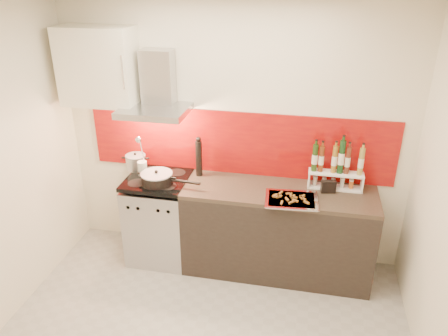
% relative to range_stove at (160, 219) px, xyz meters
% --- Properties ---
extents(ceiling, '(3.40, 2.80, 0.02)m').
position_rel_range_stove_xyz_m(ceiling, '(0.70, -1.10, 2.16)').
color(ceiling, white).
rests_on(ceiling, back_wall).
extents(back_wall, '(3.40, 0.02, 2.60)m').
position_rel_range_stove_xyz_m(back_wall, '(0.70, 0.30, 0.86)').
color(back_wall, silver).
rests_on(back_wall, ground).
extents(backsplash, '(3.00, 0.02, 0.64)m').
position_rel_range_stove_xyz_m(backsplash, '(0.75, 0.29, 0.78)').
color(backsplash, maroon).
rests_on(backsplash, back_wall).
extents(range_stove, '(0.60, 0.60, 0.91)m').
position_rel_range_stove_xyz_m(range_stove, '(0.00, 0.00, 0.00)').
color(range_stove, '#B7B7BA').
rests_on(range_stove, ground).
extents(counter, '(1.80, 0.60, 0.90)m').
position_rel_range_stove_xyz_m(counter, '(1.20, 0.00, 0.01)').
color(counter, black).
rests_on(counter, ground).
extents(range_hood, '(0.62, 0.50, 0.61)m').
position_rel_range_stove_xyz_m(range_hood, '(0.00, 0.14, 1.30)').
color(range_hood, '#B7B7BA').
rests_on(range_hood, back_wall).
extents(upper_cabinet, '(0.70, 0.35, 0.72)m').
position_rel_range_stove_xyz_m(upper_cabinet, '(-0.55, 0.13, 1.51)').
color(upper_cabinet, white).
rests_on(upper_cabinet, back_wall).
extents(stock_pot, '(0.20, 0.20, 0.18)m').
position_rel_range_stove_xyz_m(stock_pot, '(-0.28, 0.16, 0.54)').
color(stock_pot, '#B7B7BA').
rests_on(stock_pot, range_stove).
extents(saute_pan, '(0.59, 0.31, 0.14)m').
position_rel_range_stove_xyz_m(saute_pan, '(0.04, -0.11, 0.52)').
color(saute_pan, black).
rests_on(saute_pan, range_stove).
extents(utensil_jar, '(0.09, 0.14, 0.44)m').
position_rel_range_stove_xyz_m(utensil_jar, '(-0.16, 0.02, 0.59)').
color(utensil_jar, silver).
rests_on(utensil_jar, range_stove).
extents(pepper_mill, '(0.06, 0.06, 0.41)m').
position_rel_range_stove_xyz_m(pepper_mill, '(0.38, 0.16, 0.66)').
color(pepper_mill, black).
rests_on(pepper_mill, counter).
extents(step_shelf, '(0.50, 0.14, 0.48)m').
position_rel_range_stove_xyz_m(step_shelf, '(1.69, 0.15, 0.66)').
color(step_shelf, white).
rests_on(step_shelf, counter).
extents(caddy_box, '(0.14, 0.08, 0.11)m').
position_rel_range_stove_xyz_m(caddy_box, '(1.64, 0.05, 0.52)').
color(caddy_box, black).
rests_on(caddy_box, counter).
extents(baking_tray, '(0.49, 0.39, 0.03)m').
position_rel_range_stove_xyz_m(baking_tray, '(1.32, -0.18, 0.47)').
color(baking_tray, silver).
rests_on(baking_tray, counter).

